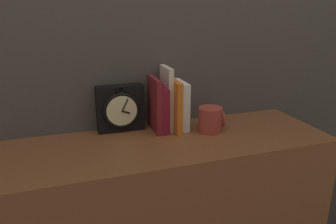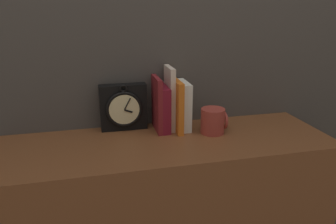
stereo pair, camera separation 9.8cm
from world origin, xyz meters
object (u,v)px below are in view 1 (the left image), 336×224
object	(u,v)px
book_slot0_maroon	(154,104)
mug	(211,120)
book_slot1_maroon	(161,108)
book_slot4_white	(180,105)
book_slot3_orange	(173,105)
book_slot2_cream	(167,98)
clock	(120,109)

from	to	relation	value
book_slot0_maroon	mug	size ratio (longest dim) A/B	2.17
book_slot1_maroon	book_slot4_white	world-z (taller)	book_slot4_white
book_slot1_maroon	mug	bearing A→B (deg)	-24.41
book_slot3_orange	mug	bearing A→B (deg)	-28.46
book_slot3_orange	book_slot0_maroon	bearing A→B (deg)	171.57
book_slot2_cream	book_slot4_white	bearing A→B (deg)	-8.47
book_slot0_maroon	book_slot1_maroon	bearing A→B (deg)	-0.38
book_slot3_orange	mug	world-z (taller)	book_slot3_orange
book_slot0_maroon	book_slot3_orange	distance (m)	0.08
book_slot0_maroon	book_slot4_white	size ratio (longest dim) A/B	1.12
book_slot3_orange	book_slot2_cream	bearing A→B (deg)	137.79
clock	book_slot1_maroon	distance (m)	0.16
book_slot0_maroon	book_slot2_cream	world-z (taller)	book_slot2_cream
book_slot0_maroon	mug	world-z (taller)	book_slot0_maroon
book_slot2_cream	mug	bearing A→B (deg)	-30.69
book_slot0_maroon	book_slot4_white	xyz separation A→B (m)	(0.11, 0.00, -0.01)
book_slot1_maroon	book_slot3_orange	world-z (taller)	book_slot3_orange
clock	book_slot2_cream	size ratio (longest dim) A/B	0.76
book_slot1_maroon	book_slot2_cream	size ratio (longest dim) A/B	0.71
clock	mug	xyz separation A→B (m)	(0.33, -0.12, -0.04)
book_slot1_maroon	book_slot2_cream	world-z (taller)	book_slot2_cream
book_slot1_maroon	mug	xyz separation A→B (m)	(0.18, -0.08, -0.04)
clock	book_slot3_orange	distance (m)	0.21
book_slot2_cream	mug	xyz separation A→B (m)	(0.15, -0.09, -0.08)
clock	book_slot0_maroon	world-z (taller)	book_slot0_maroon
book_slot1_maroon	book_slot0_maroon	bearing A→B (deg)	179.62
book_slot1_maroon	clock	bearing A→B (deg)	165.89
book_slot0_maroon	mug	distance (m)	0.23
clock	book_slot1_maroon	size ratio (longest dim) A/B	1.07
book_slot2_cream	mug	world-z (taller)	book_slot2_cream
book_slot0_maroon	book_slot2_cream	bearing A→B (deg)	9.10
clock	book_slot4_white	bearing A→B (deg)	-9.13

